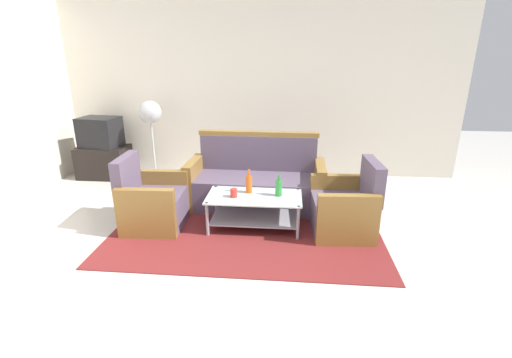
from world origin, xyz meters
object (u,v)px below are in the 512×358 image
at_px(bottle_green, 279,188).
at_px(armchair_right, 345,209).
at_px(tv_stand, 104,162).
at_px(bottle_orange, 249,184).
at_px(couch, 256,183).
at_px(pedestal_fan, 150,117).
at_px(coffee_table, 254,207).
at_px(television, 100,132).
at_px(cup, 234,193).
at_px(armchair_left, 152,203).

bearing_deg(bottle_green, armchair_right, -2.42).
bearing_deg(tv_stand, bottle_orange, -30.71).
xyz_separation_m(couch, armchair_right, (1.09, -0.68, -0.03)).
height_order(bottle_green, pedestal_fan, pedestal_fan).
bearing_deg(pedestal_fan, coffee_table, -42.77).
bearing_deg(bottle_green, pedestal_fan, 141.73).
bearing_deg(couch, tv_stand, -19.00).
bearing_deg(pedestal_fan, bottle_orange, -42.30).
relative_size(television, pedestal_fan, 0.51).
xyz_separation_m(couch, bottle_orange, (-0.03, -0.58, 0.20)).
relative_size(tv_stand, television, 1.23).
height_order(coffee_table, cup, cup).
bearing_deg(armchair_left, couch, 118.78).
relative_size(couch, television, 2.78).
bearing_deg(bottle_green, bottle_orange, 169.16).
relative_size(armchair_right, television, 1.30).
bearing_deg(television, bottle_green, 158.83).
distance_m(armchair_left, bottle_orange, 1.18).
bearing_deg(cup, pedestal_fan, 132.28).
relative_size(bottle_green, television, 0.40).
height_order(couch, tv_stand, couch).
height_order(armchair_left, bottle_orange, armchair_left).
bearing_deg(armchair_right, television, 62.75).
height_order(couch, pedestal_fan, pedestal_fan).
bearing_deg(tv_stand, television, 82.50).
relative_size(armchair_left, bottle_orange, 2.96).
bearing_deg(bottle_orange, pedestal_fan, 137.70).
bearing_deg(bottle_orange, armchair_right, -5.10).
relative_size(armchair_left, armchair_right, 1.00).
relative_size(couch, armchair_left, 2.13).
distance_m(armchair_right, coffee_table, 1.05).
bearing_deg(armchair_right, tv_stand, 62.78).
height_order(coffee_table, television, television).
height_order(tv_stand, pedestal_fan, pedestal_fan).
xyz_separation_m(cup, tv_stand, (-2.44, 1.70, -0.20)).
xyz_separation_m(coffee_table, pedestal_fan, (-1.82, 1.69, 0.74)).
xyz_separation_m(coffee_table, cup, (-0.23, -0.06, 0.19)).
bearing_deg(coffee_table, bottle_orange, 127.85).
relative_size(armchair_left, cup, 8.50).
bearing_deg(television, coffee_table, 155.95).
xyz_separation_m(armchair_left, armchair_right, (2.27, 0.03, 0.00)).
relative_size(armchair_left, tv_stand, 1.06).
bearing_deg(couch, armchair_right, 148.97).
height_order(armchair_right, tv_stand, armchair_right).
distance_m(bottle_green, cup, 0.52).
xyz_separation_m(bottle_orange, pedestal_fan, (-1.75, 1.59, 0.49)).
bearing_deg(coffee_table, couch, 93.29).
distance_m(couch, armchair_right, 1.28).
relative_size(armchair_left, coffee_table, 0.77).
relative_size(armchair_left, bottle_green, 3.30).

